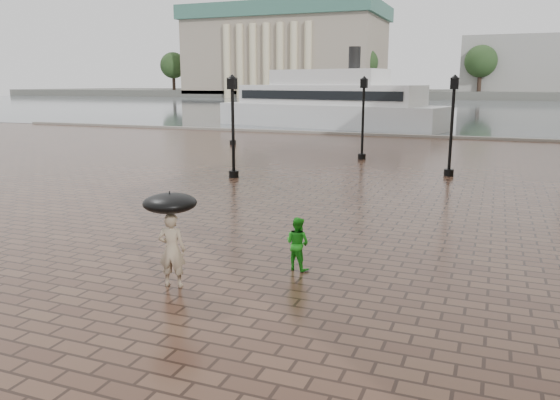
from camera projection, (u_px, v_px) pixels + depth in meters
The scene contains 11 objects.
ground at pixel (273, 256), 13.40m from camera, with size 300.00×300.00×0.00m, color #3C251B.
harbour_water at pixel (469, 107), 97.05m from camera, with size 240.00×240.00×0.00m, color #434B52.
quay_edge at pixel (428, 138), 42.49m from camera, with size 80.00×0.60×0.30m, color slate.
far_shore at pixel (481, 94), 158.67m from camera, with size 300.00×60.00×2.00m, color #4C4C47.
museum at pixel (286, 49), 161.71m from camera, with size 57.00×32.50×26.00m.
far_trees at pixel (481, 62), 136.89m from camera, with size 188.00×8.00×13.50m.
street_lamps at pixel (369, 118), 29.49m from camera, with size 21.44×14.44×4.40m.
adult_pedestrian at pixel (172, 250), 11.29m from camera, with size 0.58×0.38×1.58m, color gray.
child_pedestrian at pixel (298, 243), 12.37m from camera, with size 0.59×0.46×1.22m, color green.
ferry_near at pixel (328, 104), 52.00m from camera, with size 23.17×10.53×7.39m.
umbrella at pixel (170, 203), 11.08m from camera, with size 1.10×1.10×1.11m.
Camera 1 is at (4.87, -11.84, 4.18)m, focal length 35.00 mm.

